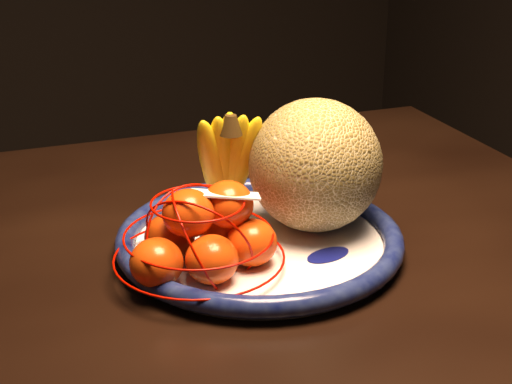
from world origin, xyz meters
name	(u,v)px	position (x,y,z in m)	size (l,w,h in m)	color
dining_table	(48,335)	(0.08, -0.06, 0.64)	(1.47, 0.93, 0.71)	black
fruit_bowl	(259,241)	(0.32, -0.10, 0.73)	(0.33, 0.33, 0.03)	white
cantaloupe	(315,165)	(0.40, -0.09, 0.80)	(0.16, 0.16, 0.16)	olive
banana_bunch	(227,159)	(0.31, -0.03, 0.80)	(0.10, 0.10, 0.15)	yellow
mandarin_bag	(203,236)	(0.24, -0.13, 0.76)	(0.20, 0.20, 0.12)	#E64308
price_tag	(226,194)	(0.27, -0.13, 0.80)	(0.07, 0.03, 0.00)	white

